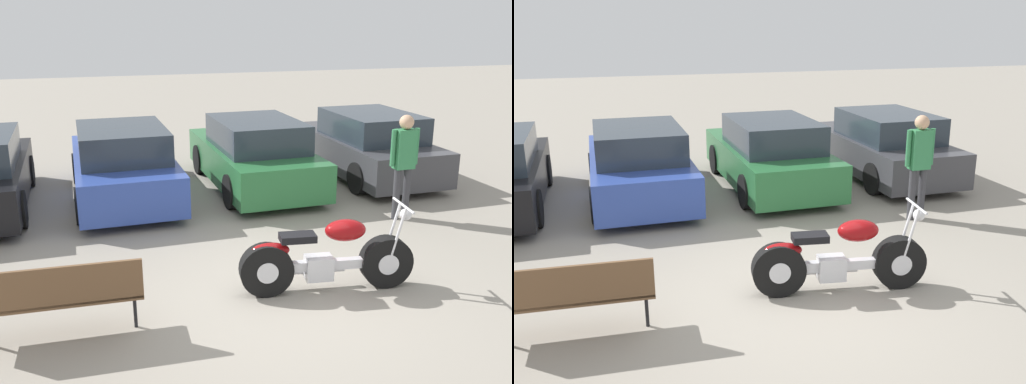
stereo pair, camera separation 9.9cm
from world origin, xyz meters
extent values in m
plane|color=gray|center=(0.00, 0.00, 0.00)|extent=(60.00, 60.00, 0.00)
cylinder|color=black|center=(1.32, -0.08, 0.33)|extent=(0.69, 0.30, 0.67)
cylinder|color=silver|center=(1.32, -0.08, 0.33)|extent=(0.30, 0.26, 0.27)
cylinder|color=black|center=(-0.21, 0.15, 0.33)|extent=(0.69, 0.30, 0.67)
cylinder|color=silver|center=(-0.21, 0.15, 0.33)|extent=(0.30, 0.26, 0.27)
cube|color=silver|center=(0.56, 0.04, 0.35)|extent=(1.19, 0.29, 0.12)
cube|color=silver|center=(0.45, 0.05, 0.32)|extent=(0.37, 0.29, 0.30)
ellipsoid|color=maroon|center=(0.77, 0.00, 0.80)|extent=(0.56, 0.39, 0.27)
cube|color=black|center=(0.18, 0.10, 0.74)|extent=(0.47, 0.30, 0.09)
ellipsoid|color=maroon|center=(-0.16, 0.15, 0.58)|extent=(0.50, 0.27, 0.20)
cylinder|color=silver|center=(1.40, -0.18, 0.71)|extent=(0.22, 0.07, 0.75)
cylinder|color=silver|center=(1.43, 0.00, 0.71)|extent=(0.22, 0.07, 0.75)
cylinder|color=silver|center=(1.50, -0.11, 1.08)|extent=(0.12, 0.62, 0.03)
sphere|color=silver|center=(1.54, -0.11, 0.96)|extent=(0.15, 0.15, 0.15)
cylinder|color=silver|center=(0.26, 0.22, 0.22)|extent=(1.18, 0.26, 0.08)
cylinder|color=black|center=(-3.27, 6.23, 0.32)|extent=(0.20, 0.63, 0.63)
cylinder|color=black|center=(-3.27, 3.63, 0.32)|extent=(0.20, 0.63, 0.63)
cube|color=#2D479E|center=(-1.49, 4.86, 0.51)|extent=(1.76, 4.20, 0.70)
cube|color=#28333D|center=(-1.49, 4.61, 1.13)|extent=(1.55, 2.18, 0.55)
cylinder|color=black|center=(-2.30, 6.16, 0.32)|extent=(0.20, 0.63, 0.63)
cylinder|color=black|center=(-0.67, 6.16, 0.32)|extent=(0.20, 0.63, 0.63)
cylinder|color=black|center=(-2.30, 3.56, 0.32)|extent=(0.20, 0.63, 0.63)
cylinder|color=black|center=(-0.67, 3.56, 0.32)|extent=(0.20, 0.63, 0.63)
cube|color=#286B38|center=(1.12, 4.86, 0.51)|extent=(1.76, 4.20, 0.70)
cube|color=#28333D|center=(1.12, 4.61, 1.13)|extent=(1.55, 2.18, 0.55)
cylinder|color=black|center=(0.30, 6.16, 0.32)|extent=(0.20, 0.63, 0.63)
cylinder|color=black|center=(1.94, 6.16, 0.32)|extent=(0.20, 0.63, 0.63)
cylinder|color=black|center=(0.30, 3.56, 0.32)|extent=(0.20, 0.63, 0.63)
cylinder|color=black|center=(1.94, 3.56, 0.32)|extent=(0.20, 0.63, 0.63)
cube|color=#3D3D42|center=(3.72, 4.96, 0.51)|extent=(1.76, 4.20, 0.70)
cube|color=#28333D|center=(3.72, 4.71, 1.13)|extent=(1.55, 2.18, 0.55)
cylinder|color=black|center=(2.90, 6.26, 0.32)|extent=(0.20, 0.63, 0.63)
cylinder|color=black|center=(4.54, 6.26, 0.32)|extent=(0.20, 0.63, 0.63)
cylinder|color=black|center=(2.90, 3.66, 0.32)|extent=(0.20, 0.63, 0.63)
cylinder|color=black|center=(4.54, 3.66, 0.32)|extent=(0.20, 0.63, 0.63)
cube|color=brown|center=(-2.60, -0.10, 0.45)|extent=(1.73, 0.50, 0.05)
cube|color=brown|center=(-2.61, -0.28, 0.67)|extent=(1.71, 0.14, 0.44)
cylinder|color=black|center=(-1.84, -0.14, 0.23)|extent=(0.04, 0.04, 0.45)
cylinder|color=#38383D|center=(2.82, 2.14, 0.44)|extent=(0.12, 0.12, 0.89)
cylinder|color=#38383D|center=(3.01, 2.14, 0.44)|extent=(0.12, 0.12, 0.89)
cube|color=#337F4C|center=(2.91, 2.14, 1.22)|extent=(0.34, 0.20, 0.67)
cylinder|color=#337F4C|center=(2.69, 2.14, 1.25)|extent=(0.08, 0.08, 0.61)
cylinder|color=#337F4C|center=(3.13, 2.14, 1.25)|extent=(0.08, 0.08, 0.61)
sphere|color=tan|center=(2.91, 2.14, 1.67)|extent=(0.24, 0.24, 0.24)
camera|label=1|loc=(-2.31, -5.93, 3.29)|focal=40.00mm
camera|label=2|loc=(-2.22, -5.96, 3.29)|focal=40.00mm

